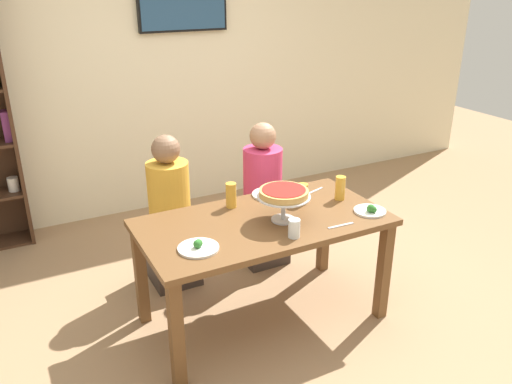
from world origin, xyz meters
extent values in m
plane|color=#9E7A56|center=(0.00, 0.00, 0.00)|extent=(12.00, 12.00, 0.00)
cube|color=beige|center=(0.00, 2.20, 1.40)|extent=(8.00, 0.12, 2.80)
cube|color=brown|center=(0.00, 0.00, 0.72)|extent=(1.56, 0.81, 0.04)
cube|color=brown|center=(-0.72, -0.35, 0.35)|extent=(0.07, 0.07, 0.70)
cube|color=brown|center=(0.72, -0.35, 0.35)|extent=(0.07, 0.07, 0.70)
cube|color=brown|center=(-0.72, 0.35, 0.35)|extent=(0.07, 0.07, 0.70)
cube|color=brown|center=(0.72, 0.35, 0.35)|extent=(0.07, 0.07, 0.70)
cube|color=#422819|center=(-1.27, 1.98, 1.10)|extent=(0.03, 0.30, 2.20)
cylinder|color=silver|center=(-1.34, 1.98, 0.52)|extent=(0.09, 0.09, 0.12)
cube|color=#7A3370|center=(-1.31, 1.98, 1.03)|extent=(0.06, 0.13, 0.25)
cube|color=black|center=(0.31, 2.11, 1.94)|extent=(0.84, 0.05, 0.52)
cube|color=navy|center=(0.31, 2.08, 1.94)|extent=(0.80, 0.01, 0.48)
cube|color=#382D28|center=(0.37, 0.70, 0.23)|extent=(0.34, 0.34, 0.45)
cylinder|color=#D63866|center=(0.37, 0.70, 0.70)|extent=(0.30, 0.30, 0.50)
sphere|color=#A87A5B|center=(0.37, 0.70, 1.05)|extent=(0.20, 0.20, 0.20)
cube|color=#382D28|center=(-0.37, 0.73, 0.23)|extent=(0.34, 0.34, 0.45)
cylinder|color=gold|center=(-0.37, 0.73, 0.70)|extent=(0.30, 0.30, 0.50)
sphere|color=#846047|center=(-0.37, 0.73, 1.05)|extent=(0.20, 0.20, 0.20)
cylinder|color=silver|center=(0.10, -0.07, 0.75)|extent=(0.15, 0.15, 0.01)
cylinder|color=silver|center=(0.10, -0.07, 0.82)|extent=(0.03, 0.03, 0.15)
cylinder|color=silver|center=(0.10, -0.07, 0.90)|extent=(0.33, 0.33, 0.01)
cylinder|color=tan|center=(0.10, -0.07, 0.93)|extent=(0.30, 0.30, 0.04)
cylinder|color=maroon|center=(0.10, -0.07, 0.95)|extent=(0.27, 0.27, 0.00)
cylinder|color=white|center=(0.23, 0.32, 0.75)|extent=(0.26, 0.26, 0.01)
sphere|color=#2D7028|center=(0.26, 0.36, 0.78)|extent=(0.05, 0.05, 0.05)
sphere|color=#2D7028|center=(0.25, 0.26, 0.78)|extent=(0.04, 0.04, 0.04)
sphere|color=#2D7028|center=(0.17, 0.29, 0.78)|extent=(0.06, 0.06, 0.06)
cylinder|color=white|center=(-0.50, -0.17, 0.75)|extent=(0.23, 0.23, 0.01)
sphere|color=#2D7028|center=(-0.51, -0.17, 0.78)|extent=(0.05, 0.05, 0.05)
sphere|color=#2D7028|center=(-0.51, -0.17, 0.78)|extent=(0.05, 0.05, 0.05)
sphere|color=#2D7028|center=(-0.50, -0.17, 0.78)|extent=(0.05, 0.05, 0.05)
cylinder|color=white|center=(0.66, -0.22, 0.75)|extent=(0.21, 0.21, 0.01)
sphere|color=#2D7028|center=(0.65, -0.25, 0.78)|extent=(0.05, 0.05, 0.05)
sphere|color=#2D7028|center=(0.66, -0.26, 0.77)|extent=(0.04, 0.04, 0.04)
sphere|color=#2D7028|center=(0.66, -0.23, 0.77)|extent=(0.04, 0.04, 0.04)
sphere|color=#2D7028|center=(0.64, -0.24, 0.77)|extent=(0.04, 0.04, 0.04)
cylinder|color=gold|center=(-0.10, 0.27, 0.82)|extent=(0.07, 0.07, 0.17)
cylinder|color=gold|center=(0.61, 0.04, 0.82)|extent=(0.07, 0.07, 0.16)
cylinder|color=gold|center=(0.35, 0.10, 0.81)|extent=(0.07, 0.07, 0.14)
cylinder|color=white|center=(0.05, -0.29, 0.80)|extent=(0.07, 0.07, 0.11)
cube|color=silver|center=(0.38, -0.30, 0.74)|extent=(0.18, 0.02, 0.00)
cube|color=silver|center=(0.54, 0.24, 0.74)|extent=(0.18, 0.07, 0.00)
camera|label=1|loc=(-1.39, -2.57, 2.15)|focal=36.32mm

